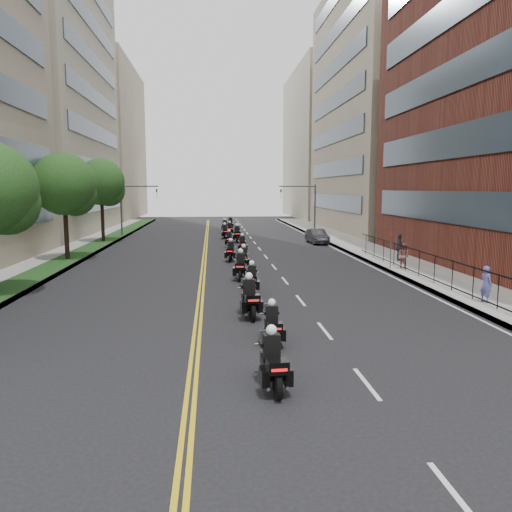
{
  "coord_description": "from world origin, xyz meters",
  "views": [
    {
      "loc": [
        -0.87,
        -12.42,
        5.18
      ],
      "look_at": [
        1.42,
        13.36,
        1.66
      ],
      "focal_mm": 35.0,
      "sensor_mm": 36.0,
      "label": 1
    }
  ],
  "objects_px": {
    "motorcycle_6": "(231,252)",
    "motorcycle_13": "(230,224)",
    "motorcycle_4": "(241,267)",
    "motorcycle_12": "(225,227)",
    "motorcycle_8": "(229,240)",
    "motorcycle_9": "(237,235)",
    "motorcycle_3": "(252,280)",
    "motorcycle_7": "(242,245)",
    "motorcycle_0": "(272,364)",
    "motorcycle_10": "(225,232)",
    "motorcycle_5": "(244,259)",
    "motorcycle_1": "(272,327)",
    "motorcycle_2": "(250,300)",
    "pedestrian_a": "(486,284)",
    "pedestrian_b": "(404,256)",
    "parked_sedan": "(317,236)",
    "motorcycle_11": "(230,230)",
    "pedestrian_c": "(399,247)"
  },
  "relations": [
    {
      "from": "motorcycle_4",
      "to": "motorcycle_13",
      "type": "xyz_separation_m",
      "value": [
        0.73,
        35.01,
        -0.01
      ]
    },
    {
      "from": "motorcycle_13",
      "to": "motorcycle_9",
      "type": "bearing_deg",
      "value": -86.27
    },
    {
      "from": "motorcycle_8",
      "to": "motorcycle_9",
      "type": "bearing_deg",
      "value": 79.16
    },
    {
      "from": "motorcycle_9",
      "to": "pedestrian_b",
      "type": "xyz_separation_m",
      "value": [
        9.66,
        -17.51,
        0.23
      ]
    },
    {
      "from": "motorcycle_7",
      "to": "pedestrian_a",
      "type": "relative_size",
      "value": 1.31
    },
    {
      "from": "motorcycle_6",
      "to": "pedestrian_c",
      "type": "height_order",
      "value": "pedestrian_c"
    },
    {
      "from": "motorcycle_5",
      "to": "motorcycle_4",
      "type": "bearing_deg",
      "value": -92.37
    },
    {
      "from": "motorcycle_6",
      "to": "motorcycle_13",
      "type": "distance_m",
      "value": 27.69
    },
    {
      "from": "motorcycle_0",
      "to": "pedestrian_a",
      "type": "bearing_deg",
      "value": 34.68
    },
    {
      "from": "motorcycle_9",
      "to": "motorcycle_13",
      "type": "relative_size",
      "value": 1.04
    },
    {
      "from": "motorcycle_6",
      "to": "pedestrian_b",
      "type": "height_order",
      "value": "pedestrian_b"
    },
    {
      "from": "motorcycle_0",
      "to": "motorcycle_12",
      "type": "bearing_deg",
      "value": 86.25
    },
    {
      "from": "motorcycle_8",
      "to": "motorcycle_9",
      "type": "relative_size",
      "value": 0.86
    },
    {
      "from": "motorcycle_1",
      "to": "motorcycle_4",
      "type": "xyz_separation_m",
      "value": [
        -0.36,
        12.05,
        0.1
      ]
    },
    {
      "from": "motorcycle_2",
      "to": "pedestrian_b",
      "type": "distance_m",
      "value": 15.0
    },
    {
      "from": "parked_sedan",
      "to": "pedestrian_a",
      "type": "height_order",
      "value": "pedestrian_a"
    },
    {
      "from": "pedestrian_c",
      "to": "motorcycle_7",
      "type": "bearing_deg",
      "value": 74.75
    },
    {
      "from": "motorcycle_9",
      "to": "pedestrian_b",
      "type": "height_order",
      "value": "motorcycle_9"
    },
    {
      "from": "motorcycle_1",
      "to": "motorcycle_2",
      "type": "height_order",
      "value": "motorcycle_2"
    },
    {
      "from": "motorcycle_12",
      "to": "pedestrian_a",
      "type": "relative_size",
      "value": 1.34
    },
    {
      "from": "motorcycle_5",
      "to": "motorcycle_12",
      "type": "distance_m",
      "value": 27.55
    },
    {
      "from": "motorcycle_2",
      "to": "motorcycle_9",
      "type": "distance_m",
      "value": 28.15
    },
    {
      "from": "motorcycle_4",
      "to": "motorcycle_12",
      "type": "height_order",
      "value": "motorcycle_4"
    },
    {
      "from": "motorcycle_1",
      "to": "motorcycle_13",
      "type": "distance_m",
      "value": 47.06
    },
    {
      "from": "motorcycle_8",
      "to": "pedestrian_b",
      "type": "xyz_separation_m",
      "value": [
        10.56,
        -13.74,
        0.33
      ]
    },
    {
      "from": "motorcycle_6",
      "to": "motorcycle_10",
      "type": "height_order",
      "value": "motorcycle_10"
    },
    {
      "from": "motorcycle_6",
      "to": "motorcycle_9",
      "type": "bearing_deg",
      "value": 91.23
    },
    {
      "from": "motorcycle_11",
      "to": "motorcycle_12",
      "type": "relative_size",
      "value": 0.98
    },
    {
      "from": "motorcycle_7",
      "to": "motorcycle_2",
      "type": "bearing_deg",
      "value": -92.93
    },
    {
      "from": "parked_sedan",
      "to": "pedestrian_b",
      "type": "height_order",
      "value": "pedestrian_b"
    },
    {
      "from": "motorcycle_0",
      "to": "pedestrian_a",
      "type": "distance_m",
      "value": 13.46
    },
    {
      "from": "motorcycle_1",
      "to": "parked_sedan",
      "type": "relative_size",
      "value": 0.5
    },
    {
      "from": "motorcycle_10",
      "to": "motorcycle_5",
      "type": "bearing_deg",
      "value": -92.17
    },
    {
      "from": "motorcycle_5",
      "to": "motorcycle_7",
      "type": "bearing_deg",
      "value": 91.04
    },
    {
      "from": "motorcycle_8",
      "to": "motorcycle_6",
      "type": "bearing_deg",
      "value": -88.76
    },
    {
      "from": "motorcycle_7",
      "to": "motorcycle_9",
      "type": "bearing_deg",
      "value": 89.89
    },
    {
      "from": "parked_sedan",
      "to": "motorcycle_12",
      "type": "bearing_deg",
      "value": 118.92
    },
    {
      "from": "motorcycle_8",
      "to": "motorcycle_11",
      "type": "bearing_deg",
      "value": 90.17
    },
    {
      "from": "pedestrian_c",
      "to": "motorcycle_2",
      "type": "bearing_deg",
      "value": 155.94
    },
    {
      "from": "motorcycle_13",
      "to": "pedestrian_b",
      "type": "bearing_deg",
      "value": -70.02
    },
    {
      "from": "motorcycle_3",
      "to": "parked_sedan",
      "type": "relative_size",
      "value": 0.54
    },
    {
      "from": "motorcycle_2",
      "to": "pedestrian_a",
      "type": "bearing_deg",
      "value": 0.93
    },
    {
      "from": "motorcycle_3",
      "to": "motorcycle_7",
      "type": "height_order",
      "value": "motorcycle_3"
    },
    {
      "from": "motorcycle_0",
      "to": "motorcycle_10",
      "type": "distance_m",
      "value": 39.14
    },
    {
      "from": "motorcycle_4",
      "to": "motorcycle_12",
      "type": "xyz_separation_m",
      "value": [
        -0.08,
        31.5,
        -0.06
      ]
    },
    {
      "from": "motorcycle_8",
      "to": "motorcycle_13",
      "type": "relative_size",
      "value": 0.89
    },
    {
      "from": "motorcycle_2",
      "to": "motorcycle_7",
      "type": "xyz_separation_m",
      "value": [
        0.95,
        20.24,
        -0.09
      ]
    },
    {
      "from": "motorcycle_5",
      "to": "motorcycle_1",
      "type": "bearing_deg",
      "value": -86.38
    },
    {
      "from": "motorcycle_0",
      "to": "motorcycle_3",
      "type": "bearing_deg",
      "value": 84.25
    },
    {
      "from": "motorcycle_1",
      "to": "pedestrian_b",
      "type": "bearing_deg",
      "value": 53.92
    }
  ]
}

